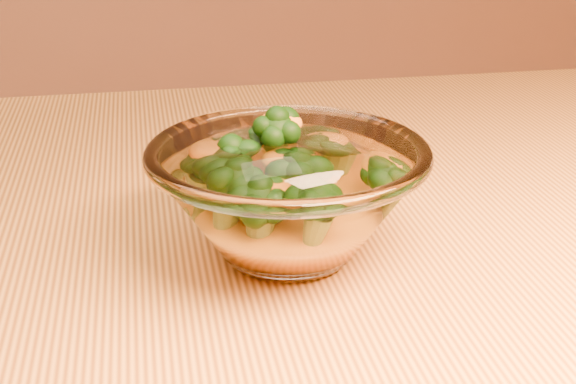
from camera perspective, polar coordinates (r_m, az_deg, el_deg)
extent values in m
cube|color=gold|center=(0.58, -10.50, -5.82)|extent=(1.20, 0.80, 0.04)
cylinder|color=brown|center=(1.19, 18.15, -11.20)|extent=(0.06, 0.06, 0.71)
ellipsoid|color=white|center=(0.55, 0.00, -3.90)|extent=(0.08, 0.08, 0.02)
torus|color=white|center=(0.52, 0.00, 2.79)|extent=(0.19, 0.19, 0.01)
ellipsoid|color=orange|center=(0.54, 0.00, -2.11)|extent=(0.11, 0.11, 0.03)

